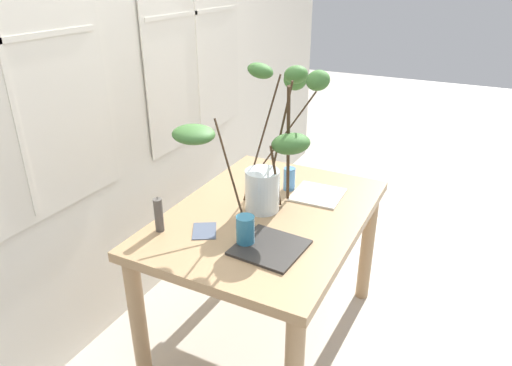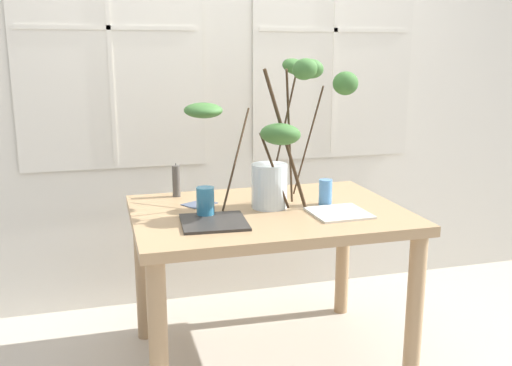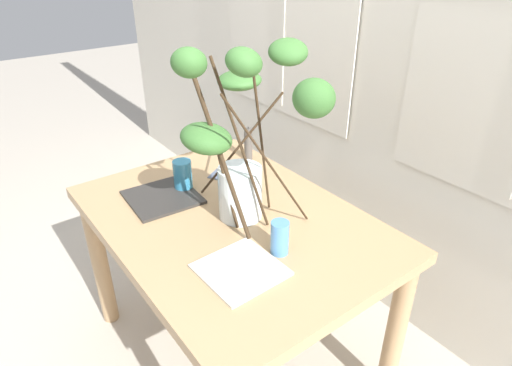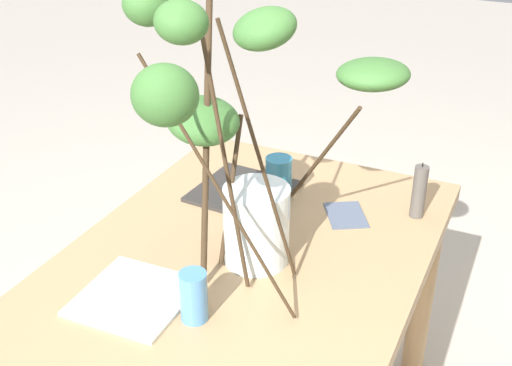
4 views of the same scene
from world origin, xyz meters
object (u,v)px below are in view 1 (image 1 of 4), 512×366
object	(u,v)px
drinking_glass_blue_left	(245,231)
plate_square_left	(270,247)
dining_table	(267,233)
pillar_candle	(159,215)
plate_square_right	(318,195)
drinking_glass_blue_right	(289,179)
vase_with_branches	(266,146)

from	to	relation	value
drinking_glass_blue_left	plate_square_left	bearing A→B (deg)	-82.16
plate_square_left	dining_table	bearing A→B (deg)	27.37
plate_square_left	pillar_candle	world-z (taller)	pillar_candle
drinking_glass_blue_left	plate_square_left	distance (m)	0.13
plate_square_left	plate_square_right	bearing A→B (deg)	-0.70
drinking_glass_blue_right	vase_with_branches	bearing A→B (deg)	176.01
drinking_glass_blue_left	drinking_glass_blue_right	distance (m)	0.59
plate_square_left	plate_square_right	xyz separation A→B (m)	(0.57, -0.01, -0.00)
drinking_glass_blue_right	plate_square_right	size ratio (longest dim) A/B	0.50
vase_with_branches	pillar_candle	bearing A→B (deg)	140.98
drinking_glass_blue_right	pillar_candle	bearing A→B (deg)	152.05
plate_square_left	pillar_candle	distance (m)	0.52
pillar_candle	vase_with_branches	bearing A→B (deg)	-39.02
vase_with_branches	plate_square_left	bearing A→B (deg)	-151.55
vase_with_branches	drinking_glass_blue_right	distance (m)	0.37
dining_table	vase_with_branches	size ratio (longest dim) A/B	1.51
pillar_candle	drinking_glass_blue_right	bearing A→B (deg)	-27.95
dining_table	plate_square_left	size ratio (longest dim) A/B	4.51
dining_table	plate_square_left	distance (m)	0.35
vase_with_branches	drinking_glass_blue_right	world-z (taller)	vase_with_branches
plate_square_right	pillar_candle	xyz separation A→B (m)	(-0.66, 0.52, 0.07)
drinking_glass_blue_right	pillar_candle	size ratio (longest dim) A/B	0.72
dining_table	vase_with_branches	bearing A→B (deg)	36.04
dining_table	drinking_glass_blue_left	distance (m)	0.36
drinking_glass_blue_right	plate_square_left	size ratio (longest dim) A/B	0.45
vase_with_branches	pillar_candle	xyz separation A→B (m)	(-0.41, 0.33, -0.25)
plate_square_right	plate_square_left	bearing A→B (deg)	179.30
vase_with_branches	plate_square_right	world-z (taller)	vase_with_branches
plate_square_left	pillar_candle	xyz separation A→B (m)	(-0.09, 0.51, 0.07)
drinking_glass_blue_left	plate_square_right	distance (m)	0.60
dining_table	plate_square_left	world-z (taller)	plate_square_left
vase_with_branches	plate_square_left	distance (m)	0.49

